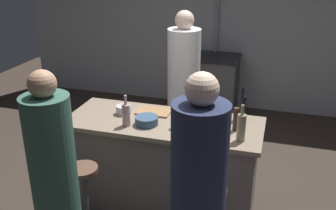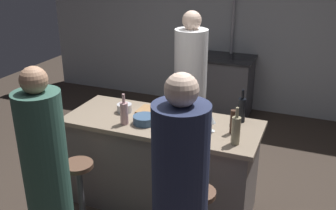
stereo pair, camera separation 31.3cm
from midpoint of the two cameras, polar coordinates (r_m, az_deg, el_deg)
name	(u,v)px [view 2 (the right image)]	position (r m, az deg, el deg)	size (l,w,h in m)	color
ground_plane	(162,202)	(3.98, 1.49, -14.30)	(9.00, 9.00, 0.00)	#382D26
back_wall	(235,25)	(6.05, 11.38, 11.59)	(6.40, 0.16, 2.60)	#9EA3A8
kitchen_island	(162,163)	(3.72, 1.56, -8.68)	(1.80, 0.72, 0.90)	slate
stove_range	(225,86)	(5.88, 9.99, 2.78)	(0.80, 0.64, 0.89)	#47474C
chef	(190,93)	(4.46, 5.32, 1.72)	(0.37, 0.37, 1.75)	white
guest_right	(180,207)	(2.60, 5.33, -14.92)	(0.36, 0.36, 1.71)	#262D4C
bar_stool_left	(81,193)	(3.50, -10.27, -12.84)	(0.28, 0.28, 0.68)	#4C4C51
guest_left	(47,177)	(3.06, -14.70, -10.31)	(0.34, 0.34, 1.62)	#33594C
overhead_pot_rack	(221,3)	(5.15, 9.59, 14.62)	(0.89, 1.28, 2.17)	gray
cutting_board	(155,111)	(3.70, 0.41, -0.93)	(0.32, 0.22, 0.02)	#997047
pepper_mill	(233,122)	(3.32, 12.26, -2.49)	(0.05, 0.05, 0.21)	#382319
wine_bottle_dark	(242,110)	(3.55, 13.35, -0.70)	(0.07, 0.07, 0.31)	black
wine_bottle_rose	(124,113)	(3.42, -3.93, -1.20)	(0.07, 0.07, 0.29)	#B78C8E
wine_bottle_white	(236,130)	(3.14, 12.86, -3.68)	(0.07, 0.07, 0.32)	gray
wine_glass_near_left_guest	(172,118)	(3.33, 3.27, -1.93)	(0.07, 0.07, 0.15)	silver
wine_glass_near_right_guest	(200,125)	(3.22, 7.59, -2.97)	(0.07, 0.07, 0.15)	silver
wine_glass_by_chef	(212,120)	(3.31, 9.22, -2.30)	(0.07, 0.07, 0.15)	silver
mixing_bowl_steel	(124,108)	(3.70, -4.08, -0.49)	(0.14, 0.14, 0.08)	#B7B7BC
mixing_bowl_blue	(145,120)	(3.45, -0.91, -2.24)	(0.21, 0.21, 0.07)	#334C6B
mixing_bowl_ceramic	(190,120)	(3.47, 5.87, -2.26)	(0.14, 0.14, 0.06)	silver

